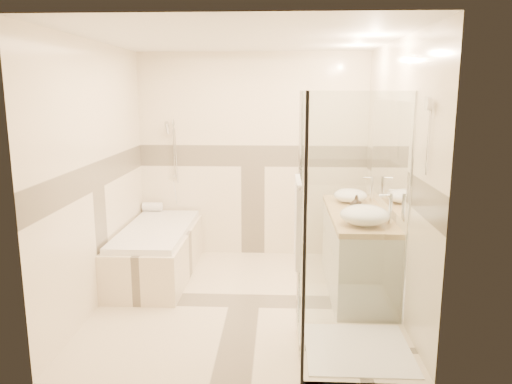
{
  "coord_description": "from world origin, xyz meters",
  "views": [
    {
      "loc": [
        0.34,
        -4.61,
        2.03
      ],
      "look_at": [
        0.1,
        0.25,
        1.05
      ],
      "focal_mm": 35.0,
      "sensor_mm": 36.0,
      "label": 1
    }
  ],
  "objects_px": {
    "amenity_bottle_a": "(357,206)",
    "bathtub": "(157,249)",
    "vanity": "(356,252)",
    "vessel_sink_near": "(350,195)",
    "vessel_sink_far": "(365,215)",
    "shower_enclosure": "(343,293)",
    "amenity_bottle_b": "(356,203)"
  },
  "relations": [
    {
      "from": "vessel_sink_near",
      "to": "amenity_bottle_a",
      "type": "height_order",
      "value": "same"
    },
    {
      "from": "bathtub",
      "to": "vessel_sink_far",
      "type": "xyz_separation_m",
      "value": [
        2.13,
        -0.86,
        0.63
      ]
    },
    {
      "from": "vanity",
      "to": "vessel_sink_far",
      "type": "bearing_deg",
      "value": -92.26
    },
    {
      "from": "vessel_sink_near",
      "to": "amenity_bottle_b",
      "type": "xyz_separation_m",
      "value": [
        0.0,
        -0.43,
        0.01
      ]
    },
    {
      "from": "shower_enclosure",
      "to": "amenity_bottle_b",
      "type": "bearing_deg",
      "value": 77.93
    },
    {
      "from": "vessel_sink_far",
      "to": "amenity_bottle_b",
      "type": "distance_m",
      "value": 0.51
    },
    {
      "from": "bathtub",
      "to": "shower_enclosure",
      "type": "height_order",
      "value": "shower_enclosure"
    },
    {
      "from": "bathtub",
      "to": "vessel_sink_near",
      "type": "distance_m",
      "value": 2.22
    },
    {
      "from": "vanity",
      "to": "vessel_sink_far",
      "type": "height_order",
      "value": "vessel_sink_far"
    },
    {
      "from": "vessel_sink_near",
      "to": "vanity",
      "type": "bearing_deg",
      "value": -87.39
    },
    {
      "from": "bathtub",
      "to": "vanity",
      "type": "distance_m",
      "value": 2.18
    },
    {
      "from": "vanity",
      "to": "bathtub",
      "type": "bearing_deg",
      "value": 170.75
    },
    {
      "from": "amenity_bottle_a",
      "to": "bathtub",
      "type": "bearing_deg",
      "value": 169.01
    },
    {
      "from": "vanity",
      "to": "shower_enclosure",
      "type": "height_order",
      "value": "shower_enclosure"
    },
    {
      "from": "shower_enclosure",
      "to": "amenity_bottle_b",
      "type": "height_order",
      "value": "shower_enclosure"
    },
    {
      "from": "vessel_sink_near",
      "to": "vessel_sink_far",
      "type": "height_order",
      "value": "vessel_sink_far"
    },
    {
      "from": "vessel_sink_near",
      "to": "vessel_sink_far",
      "type": "bearing_deg",
      "value": -90.0
    },
    {
      "from": "vanity",
      "to": "shower_enclosure",
      "type": "bearing_deg",
      "value": -102.97
    },
    {
      "from": "bathtub",
      "to": "vanity",
      "type": "bearing_deg",
      "value": -9.25
    },
    {
      "from": "vanity",
      "to": "shower_enclosure",
      "type": "distance_m",
      "value": 1.31
    },
    {
      "from": "amenity_bottle_a",
      "to": "amenity_bottle_b",
      "type": "bearing_deg",
      "value": 90.0
    },
    {
      "from": "vanity",
      "to": "amenity_bottle_b",
      "type": "bearing_deg",
      "value": 166.71
    },
    {
      "from": "bathtub",
      "to": "vessel_sink_far",
      "type": "distance_m",
      "value": 2.38
    },
    {
      "from": "bathtub",
      "to": "vanity",
      "type": "xyz_separation_m",
      "value": [
        2.15,
        -0.35,
        0.12
      ]
    },
    {
      "from": "vessel_sink_far",
      "to": "bathtub",
      "type": "bearing_deg",
      "value": 158.13
    },
    {
      "from": "amenity_bottle_a",
      "to": "vessel_sink_near",
      "type": "bearing_deg",
      "value": 90.0
    },
    {
      "from": "vanity",
      "to": "vessel_sink_near",
      "type": "xyz_separation_m",
      "value": [
        -0.02,
        0.44,
        0.5
      ]
    },
    {
      "from": "vessel_sink_near",
      "to": "shower_enclosure",
      "type": "bearing_deg",
      "value": -99.07
    },
    {
      "from": "bathtub",
      "to": "vessel_sink_near",
      "type": "height_order",
      "value": "vessel_sink_near"
    },
    {
      "from": "vessel_sink_far",
      "to": "amenity_bottle_a",
      "type": "distance_m",
      "value": 0.44
    },
    {
      "from": "vessel_sink_near",
      "to": "amenity_bottle_a",
      "type": "relative_size",
      "value": 2.51
    },
    {
      "from": "shower_enclosure",
      "to": "vessel_sink_far",
      "type": "distance_m",
      "value": 0.92
    }
  ]
}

